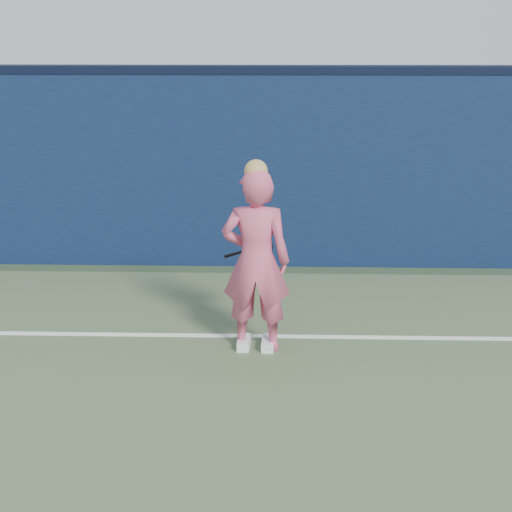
{
  "coord_description": "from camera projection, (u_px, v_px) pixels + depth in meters",
  "views": [
    {
      "loc": [
        1.59,
        -2.75,
        3.03
      ],
      "look_at": [
        1.42,
        3.74,
        0.96
      ],
      "focal_mm": 50.0,
      "sensor_mm": 36.0,
      "label": 1
    }
  ],
  "objects": [
    {
      "name": "backstop_wall",
      "position": [
        154.0,
        171.0,
        9.39
      ],
      "size": [
        24.0,
        0.4,
        2.5
      ],
      "primitive_type": "cube",
      "color": "#0D1839",
      "rests_on": "ground"
    },
    {
      "name": "wall_cap",
      "position": [
        150.0,
        69.0,
        9.0
      ],
      "size": [
        24.0,
        0.42,
        0.1
      ],
      "primitive_type": "cube",
      "color": "black",
      "rests_on": "backstop_wall"
    },
    {
      "name": "player",
      "position": [
        256.0,
        261.0,
        6.83
      ],
      "size": [
        0.68,
        0.47,
        1.89
      ],
      "rotation": [
        0.0,
        0.0,
        3.09
      ],
      "color": "#D15173",
      "rests_on": "ground"
    },
    {
      "name": "racket",
      "position": [
        258.0,
        248.0,
        7.26
      ],
      "size": [
        0.51,
        0.13,
        0.27
      ],
      "rotation": [
        0.0,
        0.0,
        -0.03
      ],
      "color": "black",
      "rests_on": "ground"
    }
  ]
}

